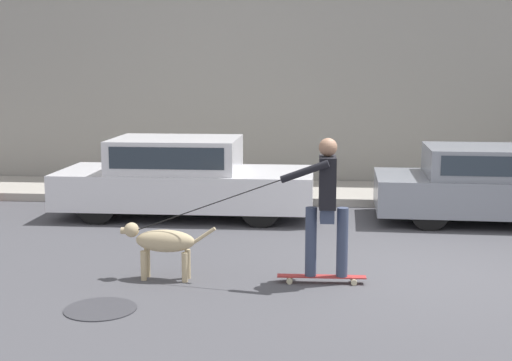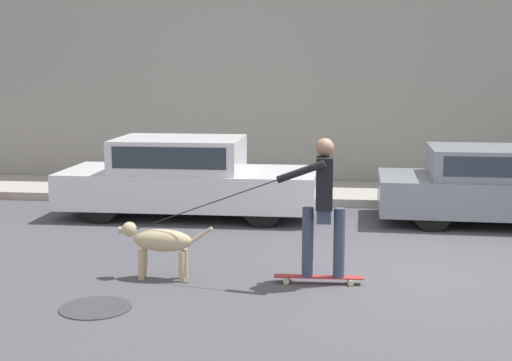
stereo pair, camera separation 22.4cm
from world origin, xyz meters
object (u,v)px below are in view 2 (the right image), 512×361
at_px(parked_car_1, 509,186).
at_px(skateboarder, 323,201).
at_px(parked_car_0, 187,179).
at_px(dog, 160,242).

bearing_deg(parked_car_1, skateboarder, -126.91).
height_order(parked_car_0, dog, parked_car_0).
bearing_deg(parked_car_0, dog, -83.03).
xyz_separation_m(parked_car_0, parked_car_1, (5.25, 0.00, -0.03)).
relative_size(parked_car_0, dog, 3.72).
xyz_separation_m(dog, skateboarder, (1.91, 0.04, 0.52)).
relative_size(parked_car_0, skateboarder, 1.54).
distance_m(dog, skateboarder, 1.98).
xyz_separation_m(parked_car_1, skateboarder, (-2.88, -3.62, 0.37)).
distance_m(parked_car_1, skateboarder, 4.64).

